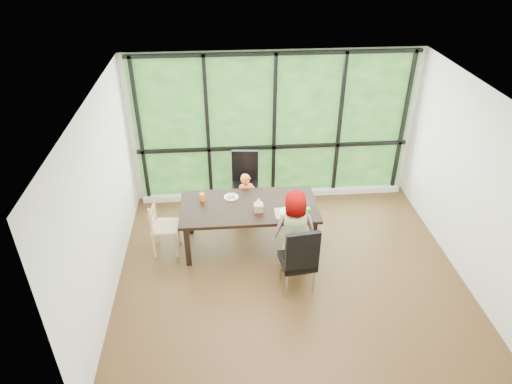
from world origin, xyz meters
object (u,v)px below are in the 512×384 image
(child_toddler, at_px, (247,200))
(orange_cup, at_px, (202,197))
(green_cup, at_px, (308,211))
(dining_table, at_px, (249,225))
(chair_interior_leather, at_px, (298,257))
(chair_end_beech, at_px, (165,227))
(child_older, at_px, (294,231))
(tissue_box, at_px, (259,208))
(plate_near, at_px, (287,211))
(chair_window_leather, at_px, (245,184))
(plate_far, at_px, (231,197))

(child_toddler, bearing_deg, orange_cup, -160.64)
(child_toddler, bearing_deg, green_cup, -57.79)
(dining_table, bearing_deg, child_toddler, 90.00)
(chair_interior_leather, relative_size, orange_cup, 8.59)
(child_toddler, distance_m, green_cup, 1.30)
(dining_table, relative_size, child_toddler, 2.23)
(chair_end_beech, relative_size, child_toddler, 0.96)
(chair_end_beech, xyz_separation_m, green_cup, (2.15, -0.28, 0.35))
(child_older, bearing_deg, green_cup, -133.97)
(dining_table, height_order, tissue_box, tissue_box)
(dining_table, distance_m, child_toddler, 0.62)
(chair_interior_leather, bearing_deg, child_toddler, -76.22)
(child_toddler, relative_size, orange_cup, 7.45)
(plate_near, bearing_deg, child_toddler, 123.89)
(chair_interior_leather, height_order, orange_cup, chair_interior_leather)
(dining_table, height_order, child_toddler, child_toddler)
(plate_near, bearing_deg, child_older, -79.78)
(child_toddler, bearing_deg, plate_near, -67.03)
(orange_cup, distance_m, tissue_box, 0.91)
(chair_interior_leather, bearing_deg, chair_window_leather, -79.97)
(chair_window_leather, height_order, chair_interior_leather, same)
(chair_end_beech, bearing_deg, chair_interior_leather, -114.53)
(chair_window_leather, height_order, tissue_box, chair_window_leather)
(dining_table, bearing_deg, chair_window_leather, 90.15)
(child_toddler, distance_m, child_older, 1.34)
(green_cup, bearing_deg, chair_end_beech, 172.65)
(dining_table, distance_m, chair_window_leather, 1.03)
(chair_interior_leather, xyz_separation_m, orange_cup, (-1.31, 1.21, 0.27))
(chair_end_beech, xyz_separation_m, orange_cup, (0.58, 0.22, 0.36))
(dining_table, xyz_separation_m, chair_end_beech, (-1.29, -0.03, 0.08))
(chair_interior_leather, height_order, child_older, child_older)
(dining_table, bearing_deg, plate_near, -20.94)
(plate_near, bearing_deg, dining_table, 159.06)
(child_toddler, bearing_deg, plate_far, -137.10)
(child_older, height_order, orange_cup, child_older)
(dining_table, height_order, child_older, child_older)
(child_older, height_order, plate_far, child_older)
(chair_interior_leather, bearing_deg, dining_table, -65.82)
(child_older, distance_m, tissue_box, 0.66)
(dining_table, relative_size, child_older, 1.61)
(child_toddler, relative_size, green_cup, 8.75)
(plate_far, bearing_deg, plate_near, -29.68)
(chair_end_beech, relative_size, tissue_box, 6.63)
(plate_far, distance_m, orange_cup, 0.46)
(child_older, bearing_deg, dining_table, -44.95)
(plate_far, bearing_deg, child_older, -43.12)
(tissue_box, bearing_deg, chair_interior_leather, -61.42)
(orange_cup, xyz_separation_m, green_cup, (1.57, -0.50, -0.01))
(chair_end_beech, xyz_separation_m, child_older, (1.91, -0.54, 0.20))
(green_cup, bearing_deg, chair_window_leather, 123.06)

